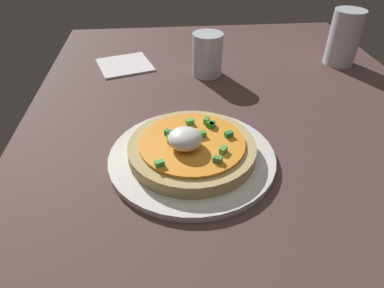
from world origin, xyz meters
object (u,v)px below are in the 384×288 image
at_px(pizza, 192,147).
at_px(napkin, 125,65).
at_px(cup_near, 207,57).
at_px(plate, 192,157).
at_px(cup_far, 344,39).

xyz_separation_m(pizza, napkin, (-0.37, -0.13, -0.02)).
xyz_separation_m(pizza, cup_near, (-0.31, 0.06, 0.02)).
distance_m(pizza, cup_near, 0.32).
bearing_deg(cup_near, plate, -11.48).
height_order(plate, cup_far, cup_far).
xyz_separation_m(plate, cup_far, (-0.34, 0.39, 0.06)).
relative_size(pizza, cup_far, 1.55).
height_order(plate, napkin, plate).
distance_m(plate, napkin, 0.40).
distance_m(pizza, napkin, 0.40).
bearing_deg(cup_far, cup_near, -84.34).
bearing_deg(napkin, cup_far, 86.40).
relative_size(cup_far, napkin, 1.06).
distance_m(cup_near, cup_far, 0.33).
distance_m(plate, cup_near, 0.32).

